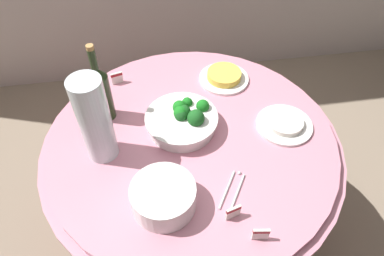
{
  "coord_description": "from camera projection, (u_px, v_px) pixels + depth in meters",
  "views": [
    {
      "loc": [
        -0.14,
        -0.87,
        1.76
      ],
      "look_at": [
        0.0,
        0.0,
        0.79
      ],
      "focal_mm": 32.91,
      "sensor_mm": 36.0,
      "label": 1
    }
  ],
  "objects": [
    {
      "name": "plate_stack",
      "position": [
        163.0,
        197.0,
        1.12
      ],
      "size": [
        0.21,
        0.21,
        0.09
      ],
      "color": "white",
      "rests_on": "buffet_table"
    },
    {
      "name": "decorative_fruit_vase",
      "position": [
        95.0,
        122.0,
        1.18
      ],
      "size": [
        0.11,
        0.11,
        0.34
      ],
      "color": "silver",
      "rests_on": "buffet_table"
    },
    {
      "name": "serving_tongs",
      "position": [
        233.0,
        189.0,
        1.18
      ],
      "size": [
        0.12,
        0.16,
        0.01
      ],
      "color": "silver",
      "rests_on": "buffet_table"
    },
    {
      "name": "label_placard_front",
      "position": [
        261.0,
        234.0,
        1.05
      ],
      "size": [
        0.05,
        0.02,
        0.05
      ],
      "color": "white",
      "rests_on": "buffet_table"
    },
    {
      "name": "label_placard_rear",
      "position": [
        117.0,
        77.0,
        1.54
      ],
      "size": [
        0.05,
        0.02,
        0.05
      ],
      "color": "white",
      "rests_on": "buffet_table"
    },
    {
      "name": "wine_bottle",
      "position": [
        101.0,
        92.0,
        1.33
      ],
      "size": [
        0.07,
        0.07,
        0.34
      ],
      "color": "#24341A",
      "rests_on": "buffet_table"
    },
    {
      "name": "label_placard_mid",
      "position": [
        233.0,
        212.0,
        1.1
      ],
      "size": [
        0.05,
        0.02,
        0.05
      ],
      "color": "white",
      "rests_on": "buffet_table"
    },
    {
      "name": "food_plate_fried_egg",
      "position": [
        224.0,
        77.0,
        1.56
      ],
      "size": [
        0.22,
        0.22,
        0.04
      ],
      "color": "white",
      "rests_on": "buffet_table"
    },
    {
      "name": "buffet_table",
      "position": [
        192.0,
        189.0,
        1.62
      ],
      "size": [
        1.16,
        1.16,
        0.74
      ],
      "color": "maroon",
      "rests_on": "ground_plane"
    },
    {
      "name": "broccoli_bowl",
      "position": [
        183.0,
        120.0,
        1.35
      ],
      "size": [
        0.28,
        0.28,
        0.11
      ],
      "color": "white",
      "rests_on": "buffet_table"
    },
    {
      "name": "food_plate_rice",
      "position": [
        285.0,
        124.0,
        1.37
      ],
      "size": [
        0.22,
        0.22,
        0.03
      ],
      "color": "white",
      "rests_on": "buffet_table"
    },
    {
      "name": "ground_plane",
      "position": [
        192.0,
        226.0,
        1.89
      ],
      "size": [
        6.0,
        6.0,
        0.0
      ],
      "primitive_type": "plane",
      "color": "gray"
    }
  ]
}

